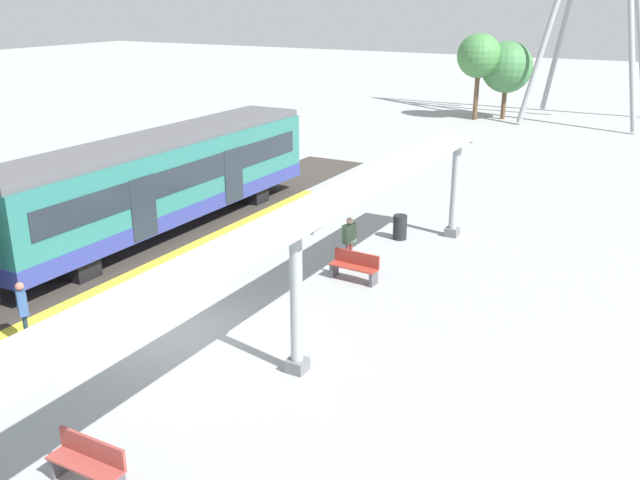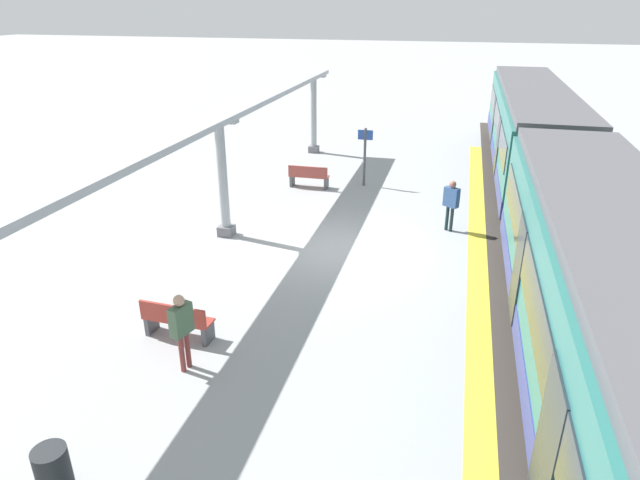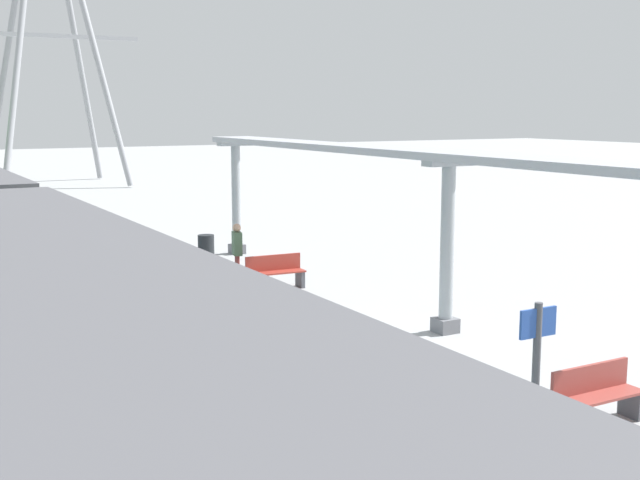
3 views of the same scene
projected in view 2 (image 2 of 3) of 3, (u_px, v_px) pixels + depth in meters
ground_plane at (341, 249)px, 15.74m from camera, size 176.00×176.00×0.00m
tactile_edge_strip at (477, 263)px, 14.88m from camera, size 0.53×26.58×0.01m
trackbed at (551, 271)px, 14.45m from camera, size 3.20×38.58×0.01m
train_near_carriage at (530, 130)px, 21.73m from camera, size 2.65×14.54×3.48m
train_far_carriage at (621, 339)px, 8.30m from camera, size 2.65×14.54×3.48m
canopy_pillar_nearest at (314, 114)px, 25.03m from camera, size 1.10×0.44×3.52m
canopy_pillar_second at (223, 178)px, 15.95m from camera, size 1.10×0.44×3.52m
canopy_beam at (214, 117)px, 15.01m from camera, size 1.20×21.72×0.16m
bench_near_end at (309, 176)px, 20.69m from camera, size 1.50×0.45×0.86m
bench_mid_platform at (177, 320)px, 11.40m from camera, size 1.52×0.52×0.86m
trash_bin at (54, 474)px, 7.71m from camera, size 0.48×0.48×0.86m
platform_info_sign at (365, 151)px, 20.61m from camera, size 0.56×0.10×2.20m
passenger_waiting_near_edge at (451, 200)px, 16.59m from camera, size 0.50×0.42×1.60m
passenger_by_the_benches at (182, 324)px, 10.23m from camera, size 0.32×0.50×1.61m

